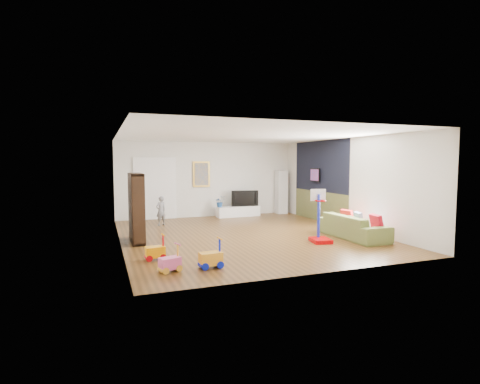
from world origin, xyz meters
name	(u,v)px	position (x,y,z in m)	size (l,w,h in m)	color
floor	(245,235)	(0.00, 0.00, 0.00)	(6.50, 7.50, 0.00)	brown
ceiling	(245,135)	(0.00, 0.00, 2.70)	(6.50, 7.50, 0.00)	white
wall_back	(208,180)	(0.00, 3.75, 1.35)	(6.50, 0.00, 2.70)	silver
wall_front	(322,199)	(0.00, -3.75, 1.35)	(6.50, 0.00, 2.70)	silver
wall_left	(119,189)	(-3.25, 0.00, 1.35)	(0.00, 7.50, 2.70)	silver
wall_right	(346,183)	(3.25, 0.00, 1.35)	(0.00, 7.50, 2.70)	white
navy_accent	(320,166)	(3.23, 1.40, 1.85)	(0.01, 3.20, 1.70)	black
olive_wainscot	(319,206)	(3.23, 1.40, 0.50)	(0.01, 3.20, 1.00)	brown
doorway	(155,189)	(-1.90, 3.71, 1.05)	(1.45, 0.06, 2.10)	white
painting_back	(201,174)	(-0.25, 3.71, 1.55)	(0.62, 0.06, 0.92)	gold
artwork_right	(315,175)	(3.17, 1.60, 1.55)	(0.04, 0.56, 0.46)	#7F3F8C
media_console	(238,211)	(1.02, 3.31, 0.19)	(1.60, 0.40, 0.37)	white
tall_cabinet	(281,192)	(2.86, 3.50, 0.83)	(0.39, 0.39, 1.66)	silver
bookshelf	(136,208)	(-2.85, 0.16, 0.86)	(0.31, 1.17, 1.71)	black
sofa	(353,226)	(2.53, -1.33, 0.31)	(2.09, 0.82, 0.61)	olive
basketball_hoop	(321,216)	(1.42, -1.52, 0.66)	(0.45, 0.55, 1.32)	#B10003
ride_on_yellow	(155,247)	(-2.66, -1.78, 0.26)	(0.39, 0.24, 0.52)	#FC9B03
ride_on_orange	(211,253)	(-1.76, -2.73, 0.28)	(0.42, 0.26, 0.56)	orange
ride_on_pink	(170,258)	(-2.53, -2.71, 0.25)	(0.38, 0.23, 0.50)	#EA589A
child	(161,211)	(-1.91, 2.39, 0.46)	(0.34, 0.22, 0.92)	slate
tv	(244,198)	(1.27, 3.36, 0.66)	(1.00, 0.13, 0.58)	black
vase_plant	(220,202)	(0.32, 3.33, 0.57)	(0.35, 0.31, 0.39)	navy
pillow_left	(377,223)	(2.76, -1.95, 0.48)	(0.11, 0.41, 0.41)	#AB0D1D
pillow_center	(359,219)	(2.72, -1.33, 0.48)	(0.10, 0.38, 0.38)	silver
pillow_right	(347,216)	(2.77, -0.75, 0.48)	(0.10, 0.36, 0.36)	red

